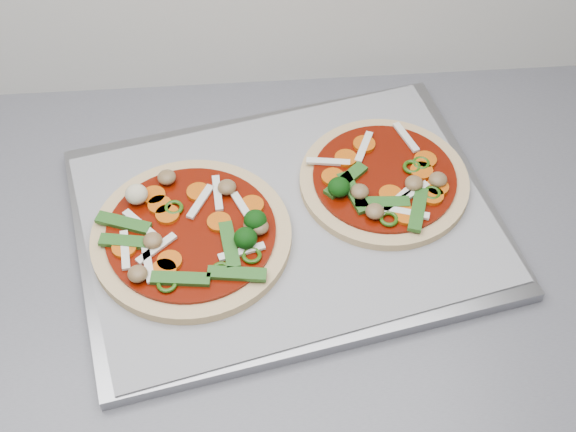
{
  "coord_description": "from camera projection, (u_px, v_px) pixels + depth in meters",
  "views": [
    {
      "loc": [
        0.41,
        0.83,
        1.58
      ],
      "look_at": [
        0.45,
        1.35,
        0.93
      ],
      "focal_mm": 50.0,
      "sensor_mm": 36.0,
      "label": 1
    }
  ],
  "objects": [
    {
      "name": "pizza_right",
      "position": [
        384.0,
        181.0,
        0.87
      ],
      "size": [
        0.25,
        0.25,
        0.03
      ],
      "rotation": [
        0.0,
        0.0,
        0.44
      ],
      "color": "#D7B37A",
      "rests_on": "parchment"
    },
    {
      "name": "parchment",
      "position": [
        287.0,
        217.0,
        0.85
      ],
      "size": [
        0.48,
        0.39,
        0.0
      ],
      "primitive_type": "cube",
      "rotation": [
        0.0,
        0.0,
        0.23
      ],
      "color": "gray",
      "rests_on": "baking_tray"
    },
    {
      "name": "baking_tray",
      "position": [
        287.0,
        222.0,
        0.86
      ],
      "size": [
        0.49,
        0.4,
        0.01
      ],
      "primitive_type": "cube",
      "rotation": [
        0.0,
        0.0,
        0.2
      ],
      "color": "gray",
      "rests_on": "countertop"
    },
    {
      "name": "pizza_left",
      "position": [
        192.0,
        234.0,
        0.82
      ],
      "size": [
        0.24,
        0.24,
        0.04
      ],
      "rotation": [
        0.0,
        0.0,
        0.16
      ],
      "color": "#D7B37A",
      "rests_on": "parchment"
    }
  ]
}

